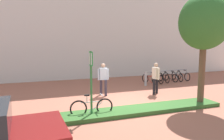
{
  "coord_description": "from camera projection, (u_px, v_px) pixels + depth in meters",
  "views": [
    {
      "loc": [
        -3.93,
        -9.22,
        2.84
      ],
      "look_at": [
        -0.18,
        1.33,
        1.38
      ],
      "focal_mm": 34.51,
      "sensor_mm": 36.0,
      "label": 1
    }
  ],
  "objects": [
    {
      "name": "ground_plane",
      "position": [
        125.0,
        102.0,
        10.29
      ],
      "size": [
        60.0,
        60.0,
        0.0
      ],
      "primitive_type": "plane",
      "color": "#9E5B47"
    },
    {
      "name": "building_facade",
      "position": [
        87.0,
        14.0,
        16.71
      ],
      "size": [
        28.0,
        1.2,
        10.0
      ],
      "primitive_type": "cube",
      "color": "silver",
      "rests_on": "ground"
    },
    {
      "name": "planter_strip",
      "position": [
        143.0,
        109.0,
        8.86
      ],
      "size": [
        7.0,
        1.1,
        0.16
      ],
      "primitive_type": "cube",
      "color": "#336028",
      "rests_on": "ground"
    },
    {
      "name": "tree_sidewalk",
      "position": [
        204.0,
        23.0,
        9.31
      ],
      "size": [
        2.2,
        2.2,
        4.91
      ],
      "color": "brown",
      "rests_on": "ground"
    },
    {
      "name": "parking_sign_post",
      "position": [
        91.0,
        75.0,
        7.93
      ],
      "size": [
        0.08,
        0.36,
        2.51
      ],
      "color": "#2D7238",
      "rests_on": "ground"
    },
    {
      "name": "bike_at_sign",
      "position": [
        92.0,
        107.0,
        8.28
      ],
      "size": [
        1.68,
        0.42,
        0.86
      ],
      "color": "black",
      "rests_on": "ground"
    },
    {
      "name": "bike_rack_cluster",
      "position": [
        167.0,
        77.0,
        15.43
      ],
      "size": [
        3.73,
        1.98,
        0.83
      ],
      "color": "#99999E",
      "rests_on": "ground"
    },
    {
      "name": "bollard_steel",
      "position": [
        146.0,
        79.0,
        14.02
      ],
      "size": [
        0.16,
        0.16,
        0.9
      ],
      "primitive_type": "cylinder",
      "color": "#ADADB2",
      "rests_on": "ground"
    },
    {
      "name": "person_shirt_white",
      "position": [
        103.0,
        77.0,
        11.41
      ],
      "size": [
        0.61,
        0.49,
        1.72
      ],
      "color": "#383342",
      "rests_on": "ground"
    },
    {
      "name": "person_casual_tan",
      "position": [
        156.0,
        76.0,
        11.69
      ],
      "size": [
        0.44,
        0.61,
        1.72
      ],
      "color": "black",
      "rests_on": "ground"
    }
  ]
}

